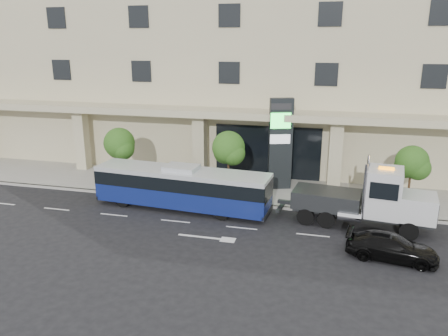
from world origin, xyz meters
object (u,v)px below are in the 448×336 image
(city_bus, at_px, (182,187))
(tow_truck, at_px, (368,200))
(signage_pylon, at_px, (280,144))
(black_sedan, at_px, (392,247))

(city_bus, relative_size, tow_truck, 1.29)
(tow_truck, xyz_separation_m, signage_pylon, (-5.67, 5.27, 1.76))
(black_sedan, bearing_deg, tow_truck, 21.93)
(tow_truck, distance_m, signage_pylon, 7.94)
(city_bus, distance_m, black_sedan, 12.76)
(black_sedan, xyz_separation_m, signage_pylon, (-6.61, 8.97, 2.77))
(tow_truck, xyz_separation_m, black_sedan, (0.93, -3.70, -1.02))
(tow_truck, height_order, signage_pylon, signage_pylon)
(city_bus, bearing_deg, black_sedan, -13.23)
(tow_truck, relative_size, signage_pylon, 1.38)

